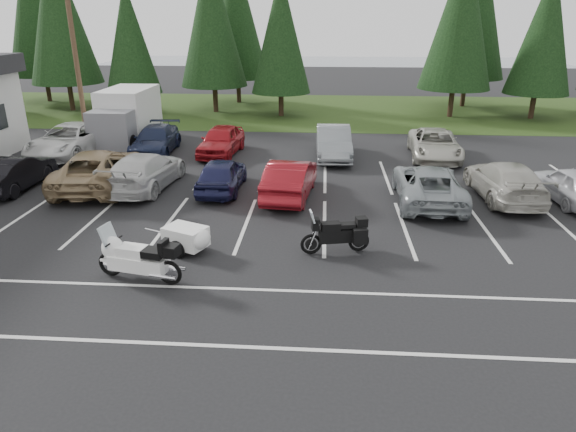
# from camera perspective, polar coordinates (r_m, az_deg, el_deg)

# --- Properties ---
(ground) EXTENTS (120.00, 120.00, 0.00)m
(ground) POSITION_cam_1_polar(r_m,az_deg,el_deg) (16.91, -6.86, -2.13)
(ground) COLOR black
(ground) RESTS_ON ground
(grass_strip) EXTENTS (80.00, 16.00, 0.01)m
(grass_strip) POSITION_cam_1_polar(r_m,az_deg,el_deg) (39.90, -0.47, 11.70)
(grass_strip) COLOR #213912
(grass_strip) RESTS_ON ground
(lake_water) EXTENTS (70.00, 50.00, 0.02)m
(lake_water) POSITION_cam_1_polar(r_m,az_deg,el_deg) (70.54, 4.95, 15.83)
(lake_water) COLOR slate
(lake_water) RESTS_ON ground
(utility_pole) EXTENTS (1.60, 0.26, 9.00)m
(utility_pole) POSITION_cam_1_polar(r_m,az_deg,el_deg) (30.27, -22.53, 16.04)
(utility_pole) COLOR #473321
(utility_pole) RESTS_ON ground
(box_truck) EXTENTS (2.40, 5.60, 2.90)m
(box_truck) POSITION_cam_1_polar(r_m,az_deg,el_deg) (30.31, -17.80, 10.39)
(box_truck) COLOR silver
(box_truck) RESTS_ON ground
(stall_markings) EXTENTS (32.00, 16.00, 0.01)m
(stall_markings) POSITION_cam_1_polar(r_m,az_deg,el_deg) (18.73, -5.75, 0.31)
(stall_markings) COLOR silver
(stall_markings) RESTS_ON ground
(conifer_2) EXTENTS (5.10, 5.10, 11.89)m
(conifer_2) POSITION_cam_1_polar(r_m,az_deg,el_deg) (42.54, -24.17, 19.98)
(conifer_2) COLOR #332316
(conifer_2) RESTS_ON ground
(conifer_3) EXTENTS (3.87, 3.87, 9.02)m
(conifer_3) POSITION_cam_1_polar(r_m,az_deg,el_deg) (39.09, -17.22, 18.37)
(conifer_3) COLOR #332316
(conifer_3) RESTS_ON ground
(conifer_4) EXTENTS (4.80, 4.80, 11.17)m
(conifer_4) POSITION_cam_1_polar(r_m,az_deg,el_deg) (38.97, -8.51, 20.90)
(conifer_4) COLOR #332316
(conifer_4) RESTS_ON ground
(conifer_5) EXTENTS (4.14, 4.14, 9.63)m
(conifer_5) POSITION_cam_1_polar(r_m,az_deg,el_deg) (36.96, -0.81, 19.70)
(conifer_5) COLOR #332316
(conifer_5) RESTS_ON ground
(conifer_6) EXTENTS (4.93, 4.93, 11.48)m
(conifer_6) POSITION_cam_1_polar(r_m,az_deg,el_deg) (38.36, 18.67, 20.35)
(conifer_6) COLOR #332316
(conifer_6) RESTS_ON ground
(conifer_7) EXTENTS (4.27, 4.27, 9.94)m
(conifer_7) POSITION_cam_1_polar(r_m,az_deg,el_deg) (39.73, 26.69, 17.96)
(conifer_7) COLOR #332316
(conifer_7) RESTS_ON ground
(conifer_back_a) EXTENTS (5.28, 5.28, 12.30)m
(conifer_back_a) POSITION_cam_1_polar(r_m,az_deg,el_deg) (48.12, -26.32, 19.91)
(conifer_back_a) COLOR #332316
(conifer_back_a) RESTS_ON ground
(conifer_back_b) EXTENTS (4.97, 4.97, 11.58)m
(conifer_back_b) POSITION_cam_1_polar(r_m,az_deg,el_deg) (43.30, -5.79, 21.35)
(conifer_back_b) COLOR #332316
(conifer_back_b) RESTS_ON ground
(conifer_back_c) EXTENTS (5.50, 5.50, 12.81)m
(conifer_back_c) POSITION_cam_1_polar(r_m,az_deg,el_deg) (43.41, 20.00, 21.23)
(conifer_back_c) COLOR #332316
(conifer_back_c) RESTS_ON ground
(car_near_1) EXTENTS (1.49, 4.24, 1.39)m
(car_near_1) POSITION_cam_1_polar(r_m,az_deg,el_deg) (23.91, -28.11, 4.28)
(car_near_1) COLOR black
(car_near_1) RESTS_ON ground
(car_near_2) EXTENTS (3.14, 5.91, 1.58)m
(car_near_2) POSITION_cam_1_polar(r_m,az_deg,el_deg) (22.72, -20.26, 4.96)
(car_near_2) COLOR #8C7451
(car_near_2) RESTS_ON ground
(car_near_3) EXTENTS (2.46, 5.25, 1.48)m
(car_near_3) POSITION_cam_1_polar(r_m,az_deg,el_deg) (22.01, -15.59, 4.86)
(car_near_3) COLOR #B7B8B6
(car_near_3) RESTS_ON ground
(car_near_4) EXTENTS (1.64, 4.03, 1.37)m
(car_near_4) POSITION_cam_1_polar(r_m,az_deg,el_deg) (21.06, -7.39, 4.60)
(car_near_4) COLOR #191A3E
(car_near_4) RESTS_ON ground
(car_near_5) EXTENTS (2.03, 4.65, 1.49)m
(car_near_5) POSITION_cam_1_polar(r_m,az_deg,el_deg) (20.14, 0.24, 4.17)
(car_near_5) COLOR maroon
(car_near_5) RESTS_ON ground
(car_near_6) EXTENTS (2.56, 5.21, 1.42)m
(car_near_6) POSITION_cam_1_polar(r_m,az_deg,el_deg) (20.27, 15.32, 3.42)
(car_near_6) COLOR gray
(car_near_6) RESTS_ON ground
(car_near_7) EXTENTS (2.19, 5.07, 1.45)m
(car_near_7) POSITION_cam_1_polar(r_m,az_deg,el_deg) (21.69, 22.93, 3.67)
(car_near_7) COLOR #AAA79C
(car_near_7) RESTS_ON ground
(car_near_8) EXTENTS (1.98, 4.20, 1.39)m
(car_near_8) POSITION_cam_1_polar(r_m,az_deg,el_deg) (22.34, 29.07, 3.03)
(car_near_8) COLOR silver
(car_near_8) RESTS_ON ground
(car_far_0) EXTENTS (3.12, 5.82, 1.55)m
(car_far_0) POSITION_cam_1_polar(r_m,az_deg,el_deg) (28.77, -23.03, 7.80)
(car_far_0) COLOR white
(car_far_0) RESTS_ON ground
(car_far_1) EXTENTS (2.18, 4.84, 1.38)m
(car_far_1) POSITION_cam_1_polar(r_m,az_deg,el_deg) (27.72, -14.51, 8.16)
(car_far_1) COLOR #151D36
(car_far_1) RESTS_ON ground
(car_far_2) EXTENTS (2.10, 4.46, 1.47)m
(car_far_2) POSITION_cam_1_polar(r_m,az_deg,el_deg) (26.81, -7.44, 8.34)
(car_far_2) COLOR maroon
(car_far_2) RESTS_ON ground
(car_far_3) EXTENTS (1.82, 4.80, 1.56)m
(car_far_3) POSITION_cam_1_polar(r_m,az_deg,el_deg) (26.00, 5.07, 8.13)
(car_far_3) COLOR slate
(car_far_3) RESTS_ON ground
(car_far_4) EXTENTS (2.65, 5.18, 1.40)m
(car_far_4) POSITION_cam_1_polar(r_m,az_deg,el_deg) (26.87, 15.99, 7.64)
(car_far_4) COLOR #ADAB9E
(car_far_4) RESTS_ON ground
(touring_motorcycle) EXTENTS (2.89, 1.42, 1.54)m
(touring_motorcycle) POSITION_cam_1_polar(r_m,az_deg,el_deg) (14.27, -16.35, -4.11)
(touring_motorcycle) COLOR white
(touring_motorcycle) RESTS_ON ground
(cargo_trailer) EXTENTS (2.02, 1.62, 0.82)m
(cargo_trailer) POSITION_cam_1_polar(r_m,az_deg,el_deg) (15.79, -11.27, -2.54)
(cargo_trailer) COLOR white
(cargo_trailer) RESTS_ON ground
(adventure_motorcycle) EXTENTS (2.45, 1.28, 1.42)m
(adventure_motorcycle) POSITION_cam_1_polar(r_m,az_deg,el_deg) (15.37, 5.30, -1.66)
(adventure_motorcycle) COLOR black
(adventure_motorcycle) RESTS_ON ground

